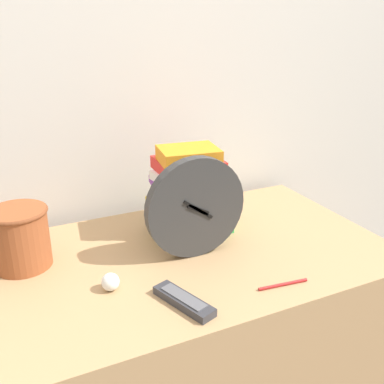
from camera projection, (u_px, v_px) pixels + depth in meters
wall_back at (122, 82)px, 1.46m from camera, size 6.00×0.04×2.40m
desk at (176, 363)px, 1.41m from camera, size 1.23×0.68×0.77m
desk_clock at (196, 208)px, 1.22m from camera, size 0.29×0.03×0.29m
book_stack at (189, 191)px, 1.38m from camera, size 0.25×0.19×0.27m
basket at (20, 236)px, 1.19m from camera, size 0.16×0.16×0.16m
tv_remote at (184, 301)px, 1.05m from camera, size 0.10×0.18×0.02m
crumpled_paper_ball at (110, 282)px, 1.10m from camera, size 0.04×0.04×0.04m
pen at (283, 284)px, 1.12m from camera, size 0.14×0.02×0.01m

